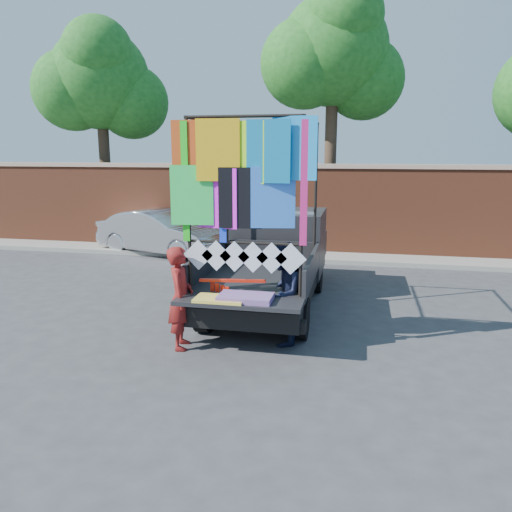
% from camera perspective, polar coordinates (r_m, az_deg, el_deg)
% --- Properties ---
extents(ground, '(90.00, 90.00, 0.00)m').
position_cam_1_polar(ground, '(8.23, -2.78, -9.25)').
color(ground, '#38383A').
rests_on(ground, ground).
extents(brick_wall, '(30.00, 0.45, 2.61)m').
position_cam_1_polar(brick_wall, '(14.65, 4.09, 5.45)').
color(brick_wall, brown).
rests_on(brick_wall, ground).
extents(curb, '(30.00, 1.20, 0.12)m').
position_cam_1_polar(curb, '(14.16, 3.63, 0.04)').
color(curb, gray).
rests_on(curb, ground).
extents(tree_left, '(4.20, 3.30, 7.05)m').
position_cam_1_polar(tree_left, '(17.81, -17.45, 18.32)').
color(tree_left, '#38281C').
rests_on(tree_left, ground).
extents(tree_mid, '(4.20, 3.30, 7.73)m').
position_cam_1_polar(tree_mid, '(15.80, 8.89, 21.73)').
color(tree_mid, '#38281C').
rests_on(tree_mid, ground).
extents(pickup_truck, '(2.20, 5.52, 3.47)m').
position_cam_1_polar(pickup_truck, '(10.13, 2.11, -0.00)').
color(pickup_truck, black).
rests_on(pickup_truck, ground).
extents(sedan, '(4.14, 2.46, 1.29)m').
position_cam_1_polar(sedan, '(14.84, -10.83, 2.69)').
color(sedan, '#B7BABF').
rests_on(sedan, ground).
extents(woman, '(0.49, 0.64, 1.58)m').
position_cam_1_polar(woman, '(7.66, -8.61, -4.75)').
color(woman, maroon).
rests_on(woman, ground).
extents(man, '(0.67, 0.83, 1.61)m').
position_cam_1_polar(man, '(7.73, 3.18, -4.37)').
color(man, '#141933').
rests_on(man, ground).
extents(streamer_bundle, '(1.01, 0.19, 0.69)m').
position_cam_1_polar(streamer_bundle, '(7.66, -3.52, -4.27)').
color(streamer_bundle, red).
rests_on(streamer_bundle, ground).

